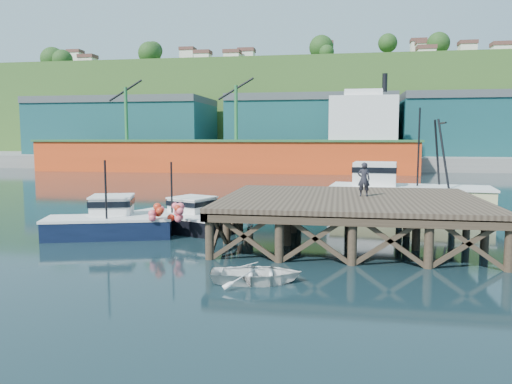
% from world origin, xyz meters
% --- Properties ---
extents(ground, '(300.00, 300.00, 0.00)m').
position_xyz_m(ground, '(0.00, 0.00, 0.00)').
color(ground, black).
rests_on(ground, ground).
extents(wharf, '(12.00, 10.00, 2.62)m').
position_xyz_m(wharf, '(5.50, -0.19, 1.94)').
color(wharf, brown).
rests_on(wharf, ground).
extents(far_quay, '(160.00, 40.00, 2.00)m').
position_xyz_m(far_quay, '(0.00, 70.00, 1.00)').
color(far_quay, gray).
rests_on(far_quay, ground).
extents(warehouse_left, '(32.00, 16.00, 9.00)m').
position_xyz_m(warehouse_left, '(-35.00, 65.00, 6.50)').
color(warehouse_left, '#17454C').
rests_on(warehouse_left, far_quay).
extents(warehouse_mid, '(28.00, 16.00, 9.00)m').
position_xyz_m(warehouse_mid, '(0.00, 65.00, 6.50)').
color(warehouse_mid, '#17454C').
rests_on(warehouse_mid, far_quay).
extents(warehouse_right, '(30.00, 16.00, 9.00)m').
position_xyz_m(warehouse_right, '(30.00, 65.00, 6.50)').
color(warehouse_right, '#17454C').
rests_on(warehouse_right, far_quay).
extents(cargo_ship, '(55.50, 10.00, 13.75)m').
position_xyz_m(cargo_ship, '(-8.46, 48.00, 3.31)').
color(cargo_ship, '#F24616').
rests_on(cargo_ship, ground).
extents(hillside, '(220.00, 50.00, 22.00)m').
position_xyz_m(hillside, '(0.00, 100.00, 11.00)').
color(hillside, '#2D511E').
rests_on(hillside, ground).
extents(boat_navy, '(6.58, 4.30, 3.87)m').
position_xyz_m(boat_navy, '(-6.37, -0.86, 0.78)').
color(boat_navy, '#0E1732').
rests_on(boat_navy, ground).
extents(boat_black, '(6.34, 5.28, 3.69)m').
position_xyz_m(boat_black, '(-3.31, 1.50, 0.68)').
color(boat_black, black).
rests_on(boat_black, ground).
extents(trawler, '(10.63, 4.86, 6.88)m').
position_xyz_m(trawler, '(9.38, 10.03, 1.42)').
color(trawler, beige).
rests_on(trawler, ground).
extents(dinghy, '(3.40, 2.65, 0.64)m').
position_xyz_m(dinghy, '(2.21, -7.65, 0.32)').
color(dinghy, white).
rests_on(dinghy, ground).
extents(dockworker, '(0.62, 0.42, 1.64)m').
position_xyz_m(dockworker, '(6.13, 0.34, 2.94)').
color(dockworker, black).
rests_on(dockworker, wharf).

